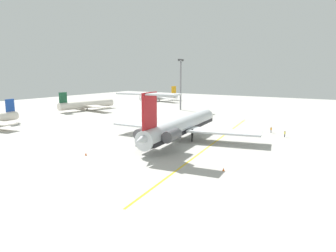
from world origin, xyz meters
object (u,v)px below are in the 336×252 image
(light_mast, at_px, (181,82))
(main_jetliner, at_px, (180,126))
(ground_crew_near_tail, at_px, (285,133))
(safety_cone_nose, at_px, (223,169))
(ground_crew_near_nose, at_px, (271,129))
(safety_cone_wingtip, at_px, (86,154))
(airliner_far_right, at_px, (158,97))
(airliner_mid_right, at_px, (88,104))

(light_mast, bearing_deg, main_jetliner, -149.87)
(ground_crew_near_tail, xyz_separation_m, safety_cone_nose, (-33.86, 2.41, -0.77))
(ground_crew_near_tail, relative_size, light_mast, 0.08)
(ground_crew_near_nose, relative_size, safety_cone_wingtip, 3.02)
(main_jetliner, xyz_separation_m, airliner_far_right, (79.62, 60.58, -1.05))
(ground_crew_near_tail, bearing_deg, safety_cone_wingtip, 178.47)
(ground_crew_near_tail, xyz_separation_m, light_mast, (35.41, 51.19, 10.92))
(light_mast, bearing_deg, safety_cone_wingtip, -163.68)
(airliner_mid_right, distance_m, light_mast, 40.74)
(ground_crew_near_nose, relative_size, safety_cone_nose, 3.02)
(main_jetliner, xyz_separation_m, safety_cone_wingtip, (-21.99, 8.72, -3.13))
(airliner_mid_right, xyz_separation_m, ground_crew_near_tail, (-13.54, -84.21, -1.36))
(safety_cone_wingtip, bearing_deg, airliner_far_right, 27.04)
(ground_crew_near_tail, distance_m, safety_cone_nose, 33.96)
(airliner_far_right, bearing_deg, safety_cone_wingtip, 43.91)
(main_jetliner, distance_m, airliner_mid_right, 70.69)
(airliner_mid_right, height_order, ground_crew_near_tail, airliner_mid_right)
(airliner_far_right, bearing_deg, airliner_mid_right, 13.32)
(light_mast, bearing_deg, safety_cone_nose, -144.85)
(main_jetliner, relative_size, airliner_mid_right, 1.57)
(airliner_far_right, bearing_deg, light_mast, 64.97)
(ground_crew_near_nose, distance_m, safety_cone_nose, 37.88)
(main_jetliner, bearing_deg, safety_cone_nose, -139.67)
(safety_cone_nose, bearing_deg, light_mast, 35.15)
(airliner_far_right, bearing_deg, ground_crew_near_nose, 69.62)
(airliner_mid_right, distance_m, ground_crew_near_tail, 85.30)
(airliner_far_right, relative_size, ground_crew_near_nose, 15.88)
(ground_crew_near_nose, distance_m, safety_cone_wingtip, 49.89)
(light_mast, bearing_deg, ground_crew_near_nose, -123.94)
(safety_cone_nose, distance_m, safety_cone_wingtip, 27.45)
(ground_crew_near_tail, relative_size, safety_cone_wingtip, 2.99)
(safety_cone_nose, xyz_separation_m, light_mast, (69.28, 48.78, 11.68))
(airliner_mid_right, distance_m, safety_cone_nose, 94.56)
(airliner_mid_right, bearing_deg, ground_crew_near_nose, -87.11)
(airliner_far_right, xyz_separation_m, safety_cone_nose, (-96.19, -78.76, -2.08))
(ground_crew_near_tail, height_order, safety_cone_wingtip, ground_crew_near_tail)
(safety_cone_wingtip, bearing_deg, main_jetliner, -21.64)
(main_jetliner, relative_size, airliner_far_right, 1.63)
(ground_crew_near_nose, height_order, ground_crew_near_tail, ground_crew_near_nose)
(main_jetliner, xyz_separation_m, ground_crew_near_nose, (21.25, -16.16, -2.35))
(ground_crew_near_nose, distance_m, ground_crew_near_tail, 5.94)
(ground_crew_near_nose, bearing_deg, light_mast, -150.96)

